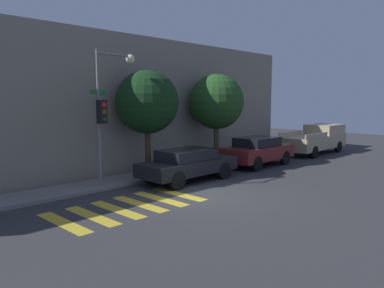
% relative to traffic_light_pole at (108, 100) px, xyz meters
% --- Properties ---
extents(ground_plane, '(60.00, 60.00, 0.00)m').
position_rel_traffic_light_pole_xyz_m(ground_plane, '(1.64, -3.37, -3.48)').
color(ground_plane, '#333335').
extents(sidewalk, '(26.00, 1.72, 0.14)m').
position_rel_traffic_light_pole_xyz_m(sidewalk, '(1.64, 0.69, -3.41)').
color(sidewalk, slate).
rests_on(sidewalk, ground).
extents(building_row, '(26.00, 6.00, 6.53)m').
position_rel_traffic_light_pole_xyz_m(building_row, '(1.64, 4.95, -0.22)').
color(building_row, gray).
rests_on(building_row, ground).
extents(crosswalk, '(5.00, 2.60, 0.00)m').
position_rel_traffic_light_pole_xyz_m(crosswalk, '(-1.00, -2.57, -3.48)').
color(crosswalk, gold).
rests_on(crosswalk, ground).
extents(traffic_light_pole, '(2.06, 0.56, 5.38)m').
position_rel_traffic_light_pole_xyz_m(traffic_light_pole, '(0.00, 0.00, 0.00)').
color(traffic_light_pole, slate).
rests_on(traffic_light_pole, ground).
extents(sedan_near_corner, '(4.59, 1.79, 1.40)m').
position_rel_traffic_light_pole_xyz_m(sedan_near_corner, '(3.11, -1.27, -2.72)').
color(sedan_near_corner, black).
rests_on(sedan_near_corner, ground).
extents(sedan_middle, '(4.31, 1.88, 1.54)m').
position_rel_traffic_light_pole_xyz_m(sedan_middle, '(8.36, -1.27, -2.65)').
color(sedan_middle, maroon).
rests_on(sedan_middle, ground).
extents(pickup_truck, '(5.64, 2.03, 1.83)m').
position_rel_traffic_light_pole_xyz_m(pickup_truck, '(15.04, -1.27, -2.54)').
color(pickup_truck, tan).
rests_on(pickup_truck, ground).
extents(tree_near_corner, '(2.82, 2.82, 4.80)m').
position_rel_traffic_light_pole_xyz_m(tree_near_corner, '(2.44, 0.61, -0.10)').
color(tree_near_corner, '#42301E').
rests_on(tree_near_corner, ground).
extents(tree_midblock, '(2.93, 2.93, 4.85)m').
position_rel_traffic_light_pole_xyz_m(tree_midblock, '(7.16, 0.61, -0.11)').
color(tree_midblock, brown).
rests_on(tree_midblock, ground).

